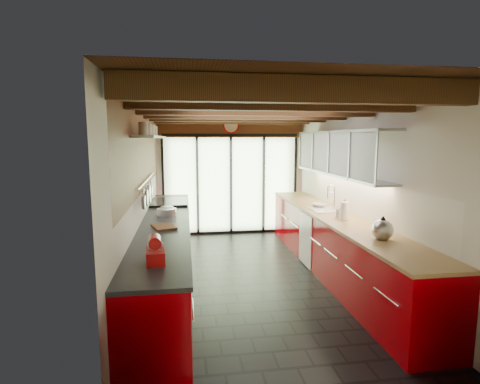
{
  "coord_description": "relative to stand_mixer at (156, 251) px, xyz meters",
  "views": [
    {
      "loc": [
        -0.98,
        -5.32,
        2.08
      ],
      "look_at": [
        -0.14,
        0.4,
        1.25
      ],
      "focal_mm": 28.0,
      "sensor_mm": 36.0,
      "label": 1
    }
  ],
  "objects": [
    {
      "name": "left_counter",
      "position": [
        -0.01,
        1.84,
        -0.57
      ],
      "size": [
        0.68,
        5.0,
        0.92
      ],
      "color": "#9F0007",
      "rests_on": "ground"
    },
    {
      "name": "pot_small",
      "position": [
        -0.0,
        2.17,
        -0.05
      ],
      "size": [
        0.38,
        0.38,
        0.11
      ],
      "primitive_type": "cylinder",
      "rotation": [
        0.0,
        0.0,
        -0.43
      ],
      "color": "silver",
      "rests_on": "left_counter"
    },
    {
      "name": "right_counter",
      "position": [
        2.54,
        1.84,
        -0.57
      ],
      "size": [
        0.68,
        5.0,
        0.92
      ],
      "color": "#9F0007",
      "rests_on": "ground"
    },
    {
      "name": "sink_assembly",
      "position": [
        2.56,
        2.24,
        -0.07
      ],
      "size": [
        0.45,
        0.52,
        0.43
      ],
      "color": "silver",
      "rests_on": "right_counter"
    },
    {
      "name": "upper_cabinets_right",
      "position": [
        2.7,
        2.14,
        0.82
      ],
      "size": [
        0.34,
        3.0,
        3.0
      ],
      "color": "silver",
      "rests_on": "ground"
    },
    {
      "name": "pot_large",
      "position": [
        -0.0,
        2.29,
        -0.05
      ],
      "size": [
        0.21,
        0.21,
        0.12
      ],
      "primitive_type": "cylinder",
      "rotation": [
        0.0,
        0.0,
        -0.1
      ],
      "color": "silver",
      "rests_on": "left_counter"
    },
    {
      "name": "stand_mixer",
      "position": [
        0.0,
        0.0,
        0.0
      ],
      "size": [
        0.19,
        0.31,
        0.27
      ],
      "color": "red",
      "rests_on": "left_counter"
    },
    {
      "name": "range_stove",
      "position": [
        -0.01,
        3.29,
        -0.56
      ],
      "size": [
        0.66,
        0.9,
        0.97
      ],
      "color": "silver",
      "rests_on": "ground"
    },
    {
      "name": "ceiling_beams",
      "position": [
        1.27,
        2.22,
        1.44
      ],
      "size": [
        3.14,
        5.06,
        4.9
      ],
      "color": "#593316",
      "rests_on": "ground"
    },
    {
      "name": "room_shell",
      "position": [
        1.27,
        1.84,
        0.63
      ],
      "size": [
        5.5,
        5.5,
        5.5
      ],
      "color": "silver",
      "rests_on": "ground"
    },
    {
      "name": "bowl",
      "position": [
        2.54,
        2.54,
        -0.08
      ],
      "size": [
        0.3,
        0.3,
        0.06
      ],
      "primitive_type": "imported",
      "rotation": [
        0.0,
        0.0,
        0.4
      ],
      "color": "silver",
      "rests_on": "right_counter"
    },
    {
      "name": "glass_door",
      "position": [
        1.27,
        4.53,
        0.63
      ],
      "size": [
        2.95,
        0.1,
        2.9
      ],
      "color": "#C6EAAD",
      "rests_on": "ground"
    },
    {
      "name": "soap_bottle",
      "position": [
        2.54,
        1.66,
        -0.01
      ],
      "size": [
        0.1,
        0.1,
        0.19
      ],
      "primitive_type": "imported",
      "rotation": [
        0.0,
        0.0,
        0.2
      ],
      "color": "silver",
      "rests_on": "right_counter"
    },
    {
      "name": "ground",
      "position": [
        1.27,
        1.84,
        -1.03
      ],
      "size": [
        5.5,
        5.5,
        0.0
      ],
      "primitive_type": "plane",
      "color": "black",
      "rests_on": "ground"
    },
    {
      "name": "kettle",
      "position": [
        2.54,
        0.46,
        0.02
      ],
      "size": [
        0.32,
        0.34,
        0.29
      ],
      "color": "silver",
      "rests_on": "right_counter"
    },
    {
      "name": "paper_towel",
      "position": [
        2.54,
        1.5,
        0.02
      ],
      "size": [
        0.12,
        0.12,
        0.31
      ],
      "color": "white",
      "rests_on": "right_counter"
    },
    {
      "name": "cutting_board",
      "position": [
        -0.0,
        1.38,
        -0.09
      ],
      "size": [
        0.36,
        0.43,
        0.03
      ],
      "primitive_type": "cube",
      "rotation": [
        0.0,
        0.0,
        0.33
      ],
      "color": "brown",
      "rests_on": "left_counter"
    },
    {
      "name": "left_wall_fixtures",
      "position": [
        -0.2,
        1.98,
        0.85
      ],
      "size": [
        0.28,
        2.6,
        0.96
      ],
      "color": "silver",
      "rests_on": "ground"
    }
  ]
}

